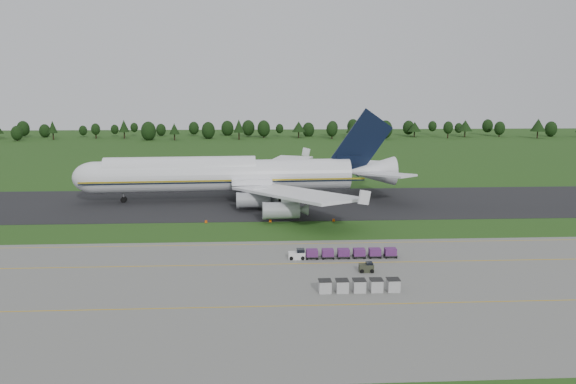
{
  "coord_description": "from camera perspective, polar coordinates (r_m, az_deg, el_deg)",
  "views": [
    {
      "loc": [
        -6.6,
        -109.11,
        27.65
      ],
      "look_at": [
        -0.52,
        2.0,
        7.54
      ],
      "focal_mm": 35.0,
      "sensor_mm": 36.0,
      "label": 1
    }
  ],
  "objects": [
    {
      "name": "edge_markers",
      "position": [
        119.81,
        -1.82,
        -2.97
      ],
      "size": [
        27.74,
        0.3,
        0.6
      ],
      "color": "#E74E07",
      "rests_on": "ground"
    },
    {
      "name": "apron_markings",
      "position": [
        86.89,
        1.4,
        -8.27
      ],
      "size": [
        300.0,
        30.2,
        0.01
      ],
      "color": "#CA9B0B",
      "rests_on": "apron"
    },
    {
      "name": "uld_row",
      "position": [
        79.75,
        7.24,
        -9.4
      ],
      "size": [
        11.38,
        1.78,
        1.76
      ],
      "color": "#B0B0B0",
      "rests_on": "apron"
    },
    {
      "name": "aircraft",
      "position": [
        143.46,
        -5.82,
        1.77
      ],
      "size": [
        82.71,
        80.67,
        23.26
      ],
      "color": "white",
      "rests_on": "ground"
    },
    {
      "name": "utility_cart",
      "position": [
        88.31,
        7.96,
        -7.66
      ],
      "size": [
        2.22,
        1.54,
        1.21
      ],
      "color": "#2F3324",
      "rests_on": "apron"
    },
    {
      "name": "baggage_train",
      "position": [
        94.67,
        5.45,
        -6.2
      ],
      "size": [
        18.21,
        1.65,
        1.59
      ],
      "color": "white",
      "rests_on": "apron"
    },
    {
      "name": "taxiway",
      "position": [
        140.02,
        -0.37,
        -1.13
      ],
      "size": [
        300.0,
        40.0,
        0.08
      ],
      "primitive_type": "cube",
      "color": "black",
      "rests_on": "ground"
    },
    {
      "name": "tree_line",
      "position": [
        330.61,
        0.68,
        6.51
      ],
      "size": [
        525.59,
        23.5,
        11.57
      ],
      "color": "black",
      "rests_on": "ground"
    },
    {
      "name": "ground",
      "position": [
        112.75,
        0.32,
        -3.95
      ],
      "size": [
        600.0,
        600.0,
        0.0
      ],
      "primitive_type": "plane",
      "color": "#204514",
      "rests_on": "ground"
    },
    {
      "name": "apron",
      "position": [
        80.3,
        1.8,
        -9.88
      ],
      "size": [
        300.0,
        52.0,
        0.06
      ],
      "primitive_type": "cube",
      "color": "slate",
      "rests_on": "ground"
    }
  ]
}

